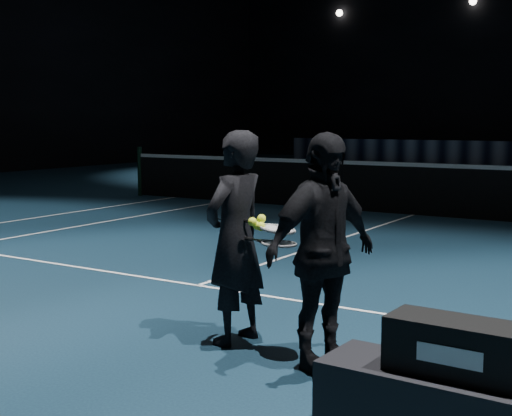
{
  "coord_description": "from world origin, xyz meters",
  "views": [
    {
      "loc": [
        4.36,
        -12.22,
        1.72
      ],
      "look_at": [
        1.61,
        -7.83,
        1.07
      ],
      "focal_mm": 50.0,
      "sensor_mm": 36.0,
      "label": 1
    }
  ],
  "objects_px": {
    "racket_bag": "(458,348)",
    "tennis_balls": "(260,224)",
    "player_b": "(322,252)",
    "racket_lower": "(279,244)",
    "racket_upper": "(277,229)",
    "player_a": "(235,238)",
    "player_bench": "(456,415)"
  },
  "relations": [
    {
      "from": "player_bench",
      "to": "racket_lower",
      "type": "height_order",
      "value": "racket_lower"
    },
    {
      "from": "player_bench",
      "to": "player_a",
      "type": "height_order",
      "value": "player_a"
    },
    {
      "from": "player_a",
      "to": "racket_lower",
      "type": "bearing_deg",
      "value": 83.85
    },
    {
      "from": "tennis_balls",
      "to": "racket_upper",
      "type": "bearing_deg",
      "value": 1.49
    },
    {
      "from": "racket_bag",
      "to": "racket_lower",
      "type": "relative_size",
      "value": 1.05
    },
    {
      "from": "player_bench",
      "to": "racket_bag",
      "type": "bearing_deg",
      "value": 0.0
    },
    {
      "from": "racket_lower",
      "to": "tennis_balls",
      "type": "relative_size",
      "value": 5.67
    },
    {
      "from": "racket_bag",
      "to": "racket_upper",
      "type": "xyz_separation_m",
      "value": [
        -1.6,
        0.92,
        0.36
      ]
    },
    {
      "from": "racket_bag",
      "to": "racket_upper",
      "type": "distance_m",
      "value": 1.88
    },
    {
      "from": "racket_lower",
      "to": "player_bench",
      "type": "bearing_deg",
      "value": -17.0
    },
    {
      "from": "player_bench",
      "to": "tennis_balls",
      "type": "relative_size",
      "value": 11.86
    },
    {
      "from": "racket_bag",
      "to": "tennis_balls",
      "type": "xyz_separation_m",
      "value": [
        -1.75,
        0.92,
        0.38
      ]
    },
    {
      "from": "racket_upper",
      "to": "tennis_balls",
      "type": "bearing_deg",
      "value": -170.43
    },
    {
      "from": "racket_upper",
      "to": "player_b",
      "type": "bearing_deg",
      "value": -9.08
    },
    {
      "from": "player_bench",
      "to": "racket_lower",
      "type": "relative_size",
      "value": 2.09
    },
    {
      "from": "player_b",
      "to": "racket_upper",
      "type": "distance_m",
      "value": 0.46
    },
    {
      "from": "racket_bag",
      "to": "racket_lower",
      "type": "distance_m",
      "value": 1.81
    },
    {
      "from": "racket_lower",
      "to": "tennis_balls",
      "type": "distance_m",
      "value": 0.23
    },
    {
      "from": "player_bench",
      "to": "racket_bag",
      "type": "xyz_separation_m",
      "value": [
        0.0,
        0.0,
        0.36
      ]
    },
    {
      "from": "player_a",
      "to": "tennis_balls",
      "type": "relative_size",
      "value": 13.66
    },
    {
      "from": "racket_lower",
      "to": "racket_upper",
      "type": "xyz_separation_m",
      "value": [
        -0.04,
        0.05,
        0.1
      ]
    },
    {
      "from": "racket_upper",
      "to": "tennis_balls",
      "type": "xyz_separation_m",
      "value": [
        -0.15,
        -0.0,
        0.03
      ]
    },
    {
      "from": "player_b",
      "to": "racket_upper",
      "type": "relative_size",
      "value": 2.41
    },
    {
      "from": "player_bench",
      "to": "racket_lower",
      "type": "distance_m",
      "value": 1.89
    },
    {
      "from": "player_a",
      "to": "player_b",
      "type": "bearing_deg",
      "value": 83.85
    },
    {
      "from": "player_a",
      "to": "racket_upper",
      "type": "height_order",
      "value": "player_a"
    },
    {
      "from": "racket_bag",
      "to": "racket_upper",
      "type": "bearing_deg",
      "value": 152.47
    },
    {
      "from": "player_b",
      "to": "racket_lower",
      "type": "relative_size",
      "value": 2.41
    },
    {
      "from": "racket_bag",
      "to": "player_bench",
      "type": "bearing_deg",
      "value": 0.0
    },
    {
      "from": "racket_bag",
      "to": "player_b",
      "type": "xyz_separation_m",
      "value": [
        -1.17,
        0.79,
        0.25
      ]
    },
    {
      "from": "racket_bag",
      "to": "tennis_balls",
      "type": "height_order",
      "value": "tennis_balls"
    },
    {
      "from": "tennis_balls",
      "to": "racket_bag",
      "type": "bearing_deg",
      "value": -27.57
    }
  ]
}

